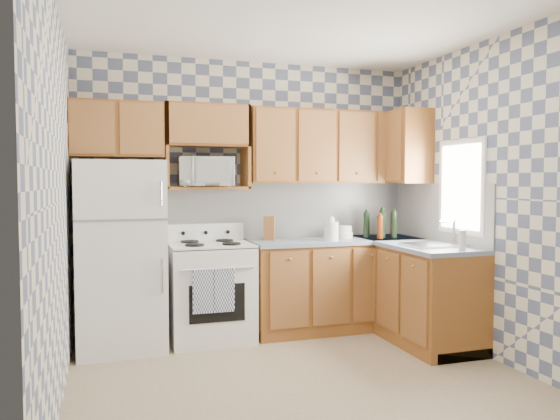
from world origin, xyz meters
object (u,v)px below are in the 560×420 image
object	(u,v)px
electric_kettle	(331,231)
microwave	(205,172)
refrigerator	(121,256)
stove_body	(211,293)

from	to	relation	value
electric_kettle	microwave	bearing A→B (deg)	168.94
refrigerator	electric_kettle	bearing A→B (deg)	-2.93
microwave	electric_kettle	bearing A→B (deg)	-7.84
refrigerator	stove_body	size ratio (longest dim) A/B	1.87
refrigerator	stove_body	bearing A→B (deg)	1.78
electric_kettle	stove_body	bearing A→B (deg)	173.86
stove_body	microwave	world-z (taller)	microwave
stove_body	microwave	xyz separation A→B (m)	(-0.02, 0.11, 1.14)
stove_body	electric_kettle	world-z (taller)	electric_kettle
stove_body	electric_kettle	size ratio (longest dim) A/B	4.92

